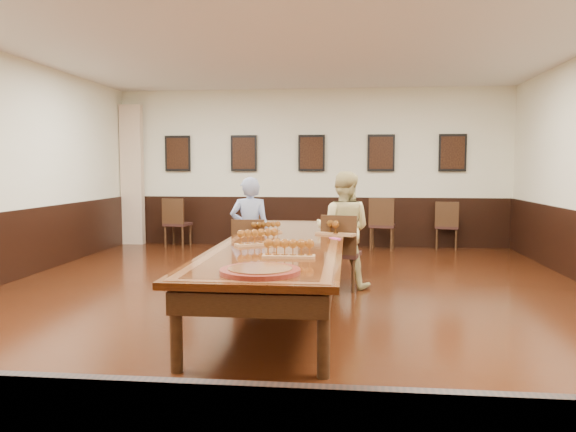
# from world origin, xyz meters

# --- Properties ---
(floor) EXTENTS (8.00, 10.00, 0.02)m
(floor) POSITION_xyz_m (0.00, 0.00, -0.01)
(floor) COLOR black
(floor) RESTS_ON ground
(ceiling) EXTENTS (8.00, 10.00, 0.02)m
(ceiling) POSITION_xyz_m (0.00, 0.00, 3.21)
(ceiling) COLOR white
(ceiling) RESTS_ON floor
(wall_back) EXTENTS (8.00, 0.02, 3.20)m
(wall_back) POSITION_xyz_m (0.00, 5.01, 1.60)
(wall_back) COLOR #F3EFCB
(wall_back) RESTS_ON floor
(wall_front) EXTENTS (8.00, 0.02, 3.20)m
(wall_front) POSITION_xyz_m (0.00, -5.01, 1.60)
(wall_front) COLOR #F3EFCB
(wall_front) RESTS_ON floor
(chair_man) EXTENTS (0.47, 0.51, 0.93)m
(chair_man) POSITION_xyz_m (-0.57, 0.90, 0.47)
(chair_man) COLOR #321A16
(chair_man) RESTS_ON floor
(chair_woman) EXTENTS (0.55, 0.59, 1.00)m
(chair_woman) POSITION_xyz_m (0.67, 0.89, 0.50)
(chair_woman) COLOR #321A16
(chair_woman) RESTS_ON floor
(spare_chair_a) EXTENTS (0.53, 0.56, 0.99)m
(spare_chair_a) POSITION_xyz_m (-2.70, 4.53, 0.49)
(spare_chair_a) COLOR #321A16
(spare_chair_a) RESTS_ON floor
(spare_chair_b) EXTENTS (0.49, 0.52, 0.87)m
(spare_chair_b) POSITION_xyz_m (-1.14, 4.76, 0.44)
(spare_chair_b) COLOR #321A16
(spare_chair_b) RESTS_ON floor
(spare_chair_c) EXTENTS (0.55, 0.59, 1.02)m
(spare_chair_c) POSITION_xyz_m (1.42, 4.52, 0.51)
(spare_chair_c) COLOR #321A16
(spare_chair_c) RESTS_ON floor
(spare_chair_d) EXTENTS (0.53, 0.56, 0.94)m
(spare_chair_d) POSITION_xyz_m (2.70, 4.78, 0.47)
(spare_chair_d) COLOR #321A16
(spare_chair_d) RESTS_ON floor
(person_man) EXTENTS (0.57, 0.40, 1.49)m
(person_man) POSITION_xyz_m (-0.58, 1.00, 0.74)
(person_man) COLOR #4767B3
(person_man) RESTS_ON floor
(person_woman) EXTENTS (0.87, 0.73, 1.56)m
(person_woman) POSITION_xyz_m (0.69, 1.00, 0.78)
(person_woman) COLOR beige
(person_woman) RESTS_ON floor
(pink_phone) EXTENTS (0.15, 0.16, 0.01)m
(pink_phone) POSITION_xyz_m (0.60, 0.23, 0.76)
(pink_phone) COLOR #DE4AA8
(pink_phone) RESTS_ON conference_table
(curtain) EXTENTS (0.45, 0.18, 2.90)m
(curtain) POSITION_xyz_m (-3.75, 4.82, 1.45)
(curtain) COLOR beige
(curtain) RESTS_ON floor
(wainscoting) EXTENTS (8.00, 10.00, 1.00)m
(wainscoting) POSITION_xyz_m (0.00, 0.00, 0.50)
(wainscoting) COLOR black
(wainscoting) RESTS_ON floor
(conference_table) EXTENTS (1.40, 5.00, 0.76)m
(conference_table) POSITION_xyz_m (0.00, 0.00, 0.61)
(conference_table) COLOR #321508
(conference_table) RESTS_ON floor
(posters) EXTENTS (6.14, 0.04, 0.74)m
(posters) POSITION_xyz_m (0.00, 4.94, 1.90)
(posters) COLOR black
(posters) RESTS_ON wall_back
(flight_a) EXTENTS (0.43, 0.28, 0.16)m
(flight_a) POSITION_xyz_m (-0.32, 0.72, 0.82)
(flight_a) COLOR #9D6C42
(flight_a) RESTS_ON conference_table
(flight_b) EXTENTS (0.53, 0.34, 0.19)m
(flight_b) POSITION_xyz_m (0.59, 0.60, 0.84)
(flight_b) COLOR #9D6C42
(flight_b) RESTS_ON conference_table
(flight_c) EXTENTS (0.51, 0.40, 0.19)m
(flight_c) POSITION_xyz_m (-0.23, -0.45, 0.84)
(flight_c) COLOR #9D6C42
(flight_c) RESTS_ON conference_table
(flight_d) EXTENTS (0.51, 0.17, 0.19)m
(flight_d) POSITION_xyz_m (0.20, -1.26, 0.84)
(flight_d) COLOR #9D6C42
(flight_d) RESTS_ON conference_table
(red_plate_grp) EXTENTS (0.20, 0.20, 0.03)m
(red_plate_grp) POSITION_xyz_m (-0.07, -0.28, 0.76)
(red_plate_grp) COLOR #B60C1C
(red_plate_grp) RESTS_ON conference_table
(carved_platter) EXTENTS (0.83, 0.83, 0.05)m
(carved_platter) POSITION_xyz_m (0.05, -2.07, 0.77)
(carved_platter) COLOR #5C1712
(carved_platter) RESTS_ON conference_table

